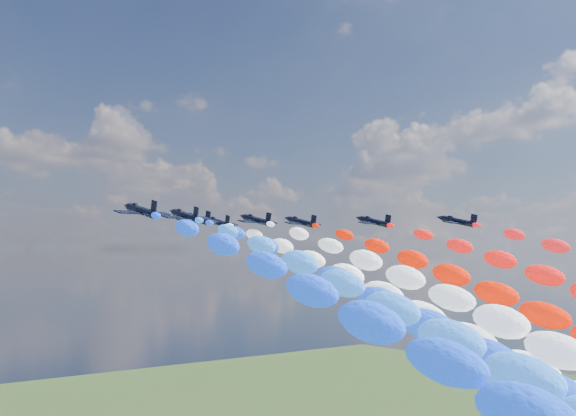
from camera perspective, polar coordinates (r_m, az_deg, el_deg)
jet_0 at (r=110.99m, az=-11.23°, el=-0.19°), size 8.32×11.32×4.50m
jet_1 at (r=126.26m, az=-7.94°, el=-0.58°), size 8.59×11.52×4.50m
trail_1 at (r=80.81m, az=14.87°, el=-12.75°), size 6.53×119.25×43.22m
jet_2 at (r=139.70m, az=-7.05°, el=-0.83°), size 8.49×11.44×4.50m
trail_2 at (r=93.94m, az=12.88°, el=-11.42°), size 6.53×119.25×43.22m
jet_3 at (r=144.79m, az=-2.45°, el=-0.93°), size 8.41×11.39×4.50m
trail_3 at (r=102.58m, az=18.20°, el=-10.63°), size 6.53×119.25×43.22m
jet_4 at (r=156.45m, az=-5.42°, el=-1.09°), size 8.54×11.48×4.50m
trail_4 at (r=111.03m, az=12.10°, el=-10.14°), size 6.53×119.25×43.22m
jet_5 at (r=154.60m, az=1.03°, el=-1.08°), size 8.47×11.43×4.50m
trail_5 at (r=114.83m, az=20.95°, el=-9.77°), size 6.53×119.25×43.22m
jet_6 at (r=154.22m, az=6.66°, el=-1.05°), size 8.28×11.29×4.50m
jet_7 at (r=155.09m, az=12.94°, el=-1.00°), size 8.57×11.50×4.50m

